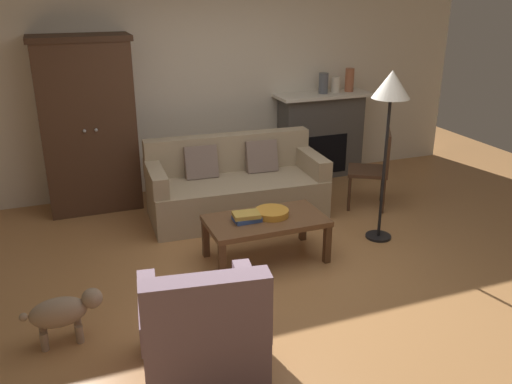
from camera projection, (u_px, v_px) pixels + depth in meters
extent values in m
plane|color=#B27A47|center=(282.00, 273.00, 4.91)|extent=(9.60, 9.60, 0.00)
cube|color=silver|center=(201.00, 75.00, 6.63)|extent=(7.20, 0.10, 2.80)
cube|color=#4C4947|center=(320.00, 136.00, 7.24)|extent=(1.10, 0.36, 1.08)
cube|color=black|center=(326.00, 155.00, 7.15)|extent=(0.60, 0.01, 0.52)
cube|color=white|center=(323.00, 95.00, 7.02)|extent=(1.26, 0.48, 0.04)
cube|color=#472D1E|center=(88.00, 128.00, 6.04)|extent=(1.00, 0.52, 1.88)
cube|color=#3C271A|center=(78.00, 38.00, 5.69)|extent=(1.06, 0.55, 0.06)
sphere|color=#ADAFB5|center=(84.00, 131.00, 5.77)|extent=(0.04, 0.04, 0.04)
sphere|color=#ADAFB5|center=(96.00, 130.00, 5.81)|extent=(0.04, 0.04, 0.04)
cube|color=tan|center=(237.00, 198.00, 6.03)|extent=(1.94, 0.94, 0.44)
cube|color=tan|center=(228.00, 152.00, 6.18)|extent=(1.91, 0.28, 0.42)
cube|color=tan|center=(156.00, 178.00, 5.66)|extent=(0.20, 0.81, 0.22)
cube|color=tan|center=(311.00, 162.00, 6.17)|extent=(0.20, 0.81, 0.22)
cube|color=#7F6B60|center=(201.00, 162.00, 5.97)|extent=(0.37, 0.20, 0.37)
cube|color=#7F6B60|center=(261.00, 156.00, 6.17)|extent=(0.37, 0.20, 0.37)
cube|color=brown|center=(266.00, 221.00, 5.02)|extent=(1.10, 0.60, 0.05)
cube|color=brown|center=(222.00, 263.00, 4.70)|extent=(0.06, 0.06, 0.37)
cube|color=brown|center=(327.00, 244.00, 5.04)|extent=(0.06, 0.06, 0.37)
cube|color=brown|center=(206.00, 238.00, 5.15)|extent=(0.06, 0.06, 0.37)
cube|color=brown|center=(303.00, 223.00, 5.49)|extent=(0.06, 0.06, 0.37)
cylinder|color=orange|center=(272.00, 213.00, 5.05)|extent=(0.32, 0.32, 0.06)
cube|color=#38569E|center=(247.00, 219.00, 4.95)|extent=(0.24, 0.18, 0.04)
cube|color=gold|center=(246.00, 215.00, 4.93)|extent=(0.26, 0.19, 0.04)
cylinder|color=#565B66|center=(323.00, 83.00, 6.97)|extent=(0.12, 0.12, 0.26)
cylinder|color=beige|center=(336.00, 85.00, 7.04)|extent=(0.12, 0.12, 0.20)
cylinder|color=#A86042|center=(349.00, 80.00, 7.09)|extent=(0.12, 0.12, 0.30)
cube|color=gray|center=(202.00, 344.00, 3.60)|extent=(0.86, 0.86, 0.42)
cube|color=gray|center=(207.00, 313.00, 3.16)|extent=(0.78, 0.27, 0.46)
cube|color=gray|center=(251.00, 297.00, 3.56)|extent=(0.22, 0.71, 0.20)
cube|color=gray|center=(149.00, 310.00, 3.42)|extent=(0.22, 0.71, 0.20)
cube|color=#472D1E|center=(367.00, 171.00, 6.24)|extent=(0.60, 0.60, 0.04)
cylinder|color=#472D1E|center=(350.00, 183.00, 6.53)|extent=(0.04, 0.04, 0.41)
cylinder|color=#472D1E|center=(349.00, 194.00, 6.18)|extent=(0.04, 0.04, 0.41)
cylinder|color=#472D1E|center=(382.00, 185.00, 6.47)|extent=(0.04, 0.04, 0.41)
cylinder|color=#472D1E|center=(383.00, 196.00, 6.12)|extent=(0.04, 0.04, 0.41)
cube|color=#472D1E|center=(387.00, 152.00, 6.12)|extent=(0.26, 0.40, 0.45)
cylinder|color=black|center=(378.00, 236.00, 5.59)|extent=(0.26, 0.26, 0.02)
cylinder|color=black|center=(384.00, 170.00, 5.33)|extent=(0.03, 0.03, 1.46)
cone|color=white|center=(392.00, 84.00, 5.03)|extent=(0.36, 0.36, 0.26)
ellipsoid|color=gray|center=(58.00, 312.00, 3.87)|extent=(0.41, 0.21, 0.22)
sphere|color=gray|center=(92.00, 298.00, 3.94)|extent=(0.15, 0.15, 0.15)
cylinder|color=gray|center=(78.00, 326.00, 4.03)|extent=(0.06, 0.06, 0.14)
cylinder|color=gray|center=(80.00, 334.00, 3.94)|extent=(0.06, 0.06, 0.14)
cylinder|color=gray|center=(44.00, 333.00, 3.94)|extent=(0.06, 0.06, 0.14)
cylinder|color=gray|center=(44.00, 342.00, 3.85)|extent=(0.06, 0.06, 0.14)
sphere|color=gray|center=(23.00, 317.00, 3.78)|extent=(0.06, 0.06, 0.06)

